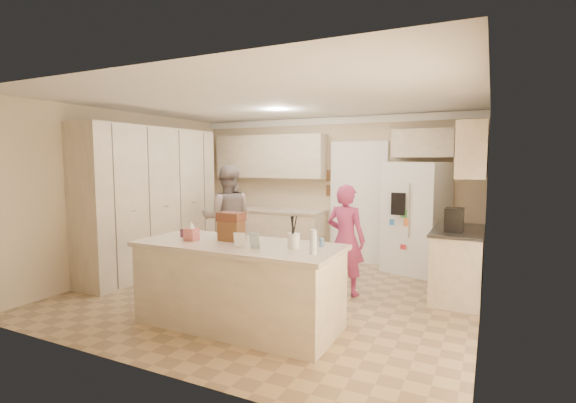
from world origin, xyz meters
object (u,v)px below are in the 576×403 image
at_px(refrigerator, 416,218).
at_px(teen_boy, 227,218).
at_px(coffee_maker, 454,220).
at_px(dollhouse_body, 231,231).
at_px(island_base, 238,287).
at_px(tissue_box, 192,234).
at_px(teen_girl, 346,240).
at_px(utensil_crock, 294,241).

height_order(refrigerator, teen_boy, refrigerator).
distance_m(coffee_maker, dollhouse_body, 2.84).
xyz_separation_m(island_base, tissue_box, (-0.55, -0.10, 0.56)).
xyz_separation_m(tissue_box, teen_girl, (1.26, 1.68, -0.24)).
xyz_separation_m(dollhouse_body, teen_girl, (0.86, 1.48, -0.28)).
bearing_deg(tissue_box, teen_girl, 53.06).
relative_size(island_base, dollhouse_body, 8.46).
bearing_deg(utensil_crock, teen_girl, 87.72).
relative_size(teen_boy, teen_girl, 1.16).
height_order(refrigerator, dollhouse_body, refrigerator).
bearing_deg(coffee_maker, refrigerator, 118.07).
bearing_deg(island_base, teen_girl, 65.73).
xyz_separation_m(tissue_box, dollhouse_body, (0.40, 0.20, 0.04)).
height_order(dollhouse_body, teen_girl, teen_girl).
height_order(island_base, dollhouse_body, dollhouse_body).
distance_m(refrigerator, teen_girl, 1.71).
height_order(refrigerator, teen_girl, refrigerator).
distance_m(island_base, utensil_crock, 0.86).
bearing_deg(teen_boy, tissue_box, 83.24).
relative_size(utensil_crock, dollhouse_body, 0.58).
relative_size(coffee_maker, utensil_crock, 2.00).
relative_size(refrigerator, coffee_maker, 6.00).
bearing_deg(utensil_crock, coffee_maker, 52.88).
bearing_deg(coffee_maker, island_base, -137.17).
relative_size(island_base, tissue_box, 15.71).
xyz_separation_m(refrigerator, coffee_maker, (0.66, -1.25, 0.17)).
xyz_separation_m(coffee_maker, tissue_box, (-2.60, -2.00, -0.07)).
height_order(utensil_crock, dollhouse_body, dollhouse_body).
relative_size(utensil_crock, teen_girl, 0.10).
height_order(dollhouse_body, teen_boy, teen_boy).
xyz_separation_m(refrigerator, utensil_crock, (-0.74, -3.10, 0.10)).
xyz_separation_m(island_base, teen_boy, (-1.44, 1.90, 0.43)).
height_order(island_base, teen_girl, teen_girl).
bearing_deg(refrigerator, coffee_maker, -42.99).
bearing_deg(dollhouse_body, teen_girl, 59.76).
bearing_deg(teen_boy, coffee_maker, 149.37).
distance_m(utensil_crock, teen_girl, 1.55).
bearing_deg(dollhouse_body, island_base, -33.69).
bearing_deg(dollhouse_body, teen_boy, 125.52).
bearing_deg(tissue_box, utensil_crock, 7.13).
xyz_separation_m(coffee_maker, dollhouse_body, (-2.20, -1.80, -0.03)).
height_order(tissue_box, teen_boy, teen_boy).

